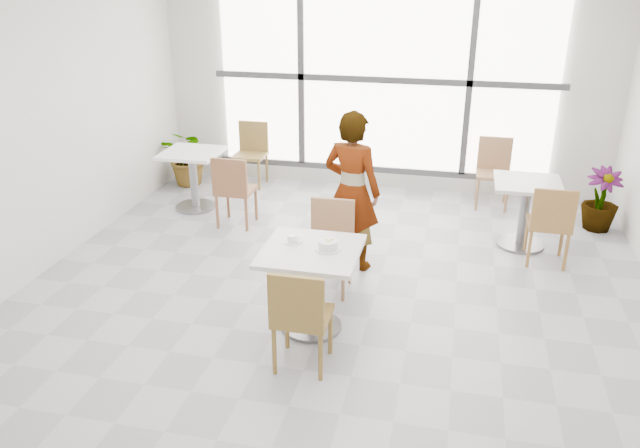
% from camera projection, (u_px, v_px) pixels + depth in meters
% --- Properties ---
extents(floor, '(7.00, 7.00, 0.00)m').
position_uv_depth(floor, '(327.00, 313.00, 5.66)').
color(floor, '#9E9EA5').
rests_on(floor, ground).
extents(wall_back, '(6.00, 0.00, 6.00)m').
position_uv_depth(wall_back, '(384.00, 79.00, 8.22)').
color(wall_back, silver).
rests_on(wall_back, ground).
extents(wall_left, '(0.00, 7.00, 7.00)m').
position_uv_depth(wall_left, '(5.00, 132.00, 5.69)').
color(wall_left, silver).
rests_on(wall_left, ground).
extents(window, '(4.60, 0.07, 2.52)m').
position_uv_depth(window, '(383.00, 80.00, 8.16)').
color(window, white).
rests_on(window, ground).
extents(main_table, '(0.80, 0.80, 0.75)m').
position_uv_depth(main_table, '(311.00, 274.00, 5.24)').
color(main_table, silver).
rests_on(main_table, ground).
extents(chair_near, '(0.42, 0.42, 0.87)m').
position_uv_depth(chair_near, '(300.00, 314.00, 4.70)').
color(chair_near, olive).
rests_on(chair_near, ground).
extents(chair_far, '(0.42, 0.42, 0.87)m').
position_uv_depth(chair_far, '(330.00, 239.00, 5.95)').
color(chair_far, '#A27450').
rests_on(chair_far, ground).
extents(oatmeal_bowl, '(0.21, 0.21, 0.09)m').
position_uv_depth(oatmeal_bowl, '(328.00, 245.00, 5.13)').
color(oatmeal_bowl, silver).
rests_on(oatmeal_bowl, main_table).
extents(coffee_cup, '(0.16, 0.13, 0.07)m').
position_uv_depth(coffee_cup, '(292.00, 239.00, 5.26)').
color(coffee_cup, white).
rests_on(coffee_cup, main_table).
extents(person, '(0.68, 0.53, 1.63)m').
position_uv_depth(person, '(352.00, 191.00, 6.24)').
color(person, black).
rests_on(person, ground).
extents(bg_table_left, '(0.70, 0.70, 0.75)m').
position_uv_depth(bg_table_left, '(193.00, 172.00, 7.87)').
color(bg_table_left, white).
rests_on(bg_table_left, ground).
extents(bg_table_right, '(0.70, 0.70, 0.75)m').
position_uv_depth(bg_table_right, '(525.00, 205.00, 6.81)').
color(bg_table_right, silver).
rests_on(bg_table_right, ground).
extents(bg_chair_left_near, '(0.42, 0.42, 0.87)m').
position_uv_depth(bg_chair_left_near, '(233.00, 187.00, 7.30)').
color(bg_chair_left_near, brown).
rests_on(bg_chair_left_near, ground).
extents(bg_chair_left_far, '(0.42, 0.42, 0.87)m').
position_uv_depth(bg_chair_left_far, '(252.00, 149.00, 8.75)').
color(bg_chair_left_far, olive).
rests_on(bg_chair_left_far, ground).
extents(bg_chair_right_near, '(0.42, 0.42, 0.87)m').
position_uv_depth(bg_chair_right_near, '(551.00, 221.00, 6.36)').
color(bg_chair_right_near, '#9B6A37').
rests_on(bg_chair_right_near, ground).
extents(bg_chair_right_far, '(0.42, 0.42, 0.87)m').
position_uv_depth(bg_chair_right_far, '(494.00, 167.00, 7.99)').
color(bg_chair_right_far, '#A47751').
rests_on(bg_chair_right_far, ground).
extents(plant_left, '(0.82, 0.75, 0.80)m').
position_uv_depth(plant_left, '(190.00, 157.00, 8.74)').
color(plant_left, '#4B863F').
rests_on(plant_left, ground).
extents(plant_right, '(0.47, 0.47, 0.74)m').
position_uv_depth(plant_right, '(601.00, 199.00, 7.28)').
color(plant_right, '#5C8D41').
rests_on(plant_right, ground).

